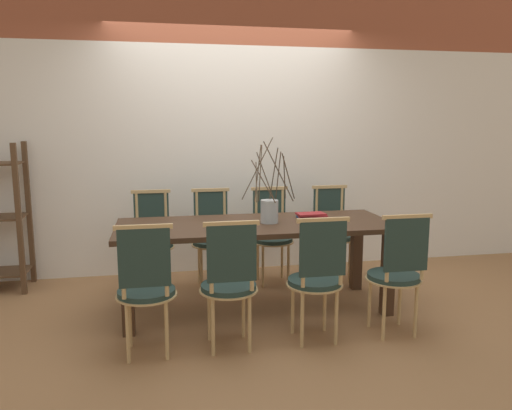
% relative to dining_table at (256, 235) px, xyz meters
% --- Properties ---
extents(ground_plane, '(16.00, 16.00, 0.00)m').
position_rel_dining_table_xyz_m(ground_plane, '(0.00, 0.00, -0.63)').
color(ground_plane, '#9E7047').
extents(wall_rear, '(12.00, 0.06, 3.20)m').
position_rel_dining_table_xyz_m(wall_rear, '(0.00, 1.23, 0.97)').
color(wall_rear, white).
rests_on(wall_rear, ground_plane).
extents(dining_table, '(2.25, 0.87, 0.74)m').
position_rel_dining_table_xyz_m(dining_table, '(0.00, 0.00, 0.00)').
color(dining_table, '#422B1C').
rests_on(dining_table, ground_plane).
extents(chair_near_leftend, '(0.41, 0.41, 0.93)m').
position_rel_dining_table_xyz_m(chair_near_leftend, '(-0.88, -0.71, -0.14)').
color(chair_near_leftend, '#233833').
rests_on(chair_near_leftend, ground_plane).
extents(chair_near_left, '(0.41, 0.41, 0.93)m').
position_rel_dining_table_xyz_m(chair_near_left, '(-0.32, -0.71, -0.14)').
color(chair_near_left, '#233833').
rests_on(chair_near_left, ground_plane).
extents(chair_near_center, '(0.41, 0.41, 0.93)m').
position_rel_dining_table_xyz_m(chair_near_center, '(0.30, -0.71, -0.14)').
color(chair_near_center, '#233833').
rests_on(chair_near_center, ground_plane).
extents(chair_near_right, '(0.41, 0.41, 0.93)m').
position_rel_dining_table_xyz_m(chair_near_right, '(0.90, -0.71, -0.14)').
color(chair_near_right, '#233833').
rests_on(chair_near_right, ground_plane).
extents(chair_far_leftend, '(0.41, 0.41, 0.93)m').
position_rel_dining_table_xyz_m(chair_far_leftend, '(-0.85, 0.71, -0.14)').
color(chair_far_leftend, '#233833').
rests_on(chair_far_leftend, ground_plane).
extents(chair_far_left, '(0.41, 0.41, 0.93)m').
position_rel_dining_table_xyz_m(chair_far_left, '(-0.29, 0.71, -0.14)').
color(chair_far_left, '#233833').
rests_on(chair_far_left, ground_plane).
extents(chair_far_center, '(0.41, 0.41, 0.93)m').
position_rel_dining_table_xyz_m(chair_far_center, '(0.30, 0.71, -0.14)').
color(chair_far_center, '#233833').
rests_on(chair_far_center, ground_plane).
extents(chair_far_right, '(0.41, 0.41, 0.93)m').
position_rel_dining_table_xyz_m(chair_far_right, '(0.92, 0.71, -0.14)').
color(chair_far_right, '#233833').
rests_on(chair_far_right, ground_plane).
extents(vase_centerpiece, '(0.45, 0.45, 0.69)m').
position_rel_dining_table_xyz_m(vase_centerpiece, '(0.11, -0.01, 0.22)').
color(vase_centerpiece, '#B2BCC1').
rests_on(vase_centerpiece, dining_table).
extents(book_stack, '(0.27, 0.18, 0.05)m').
position_rel_dining_table_xyz_m(book_stack, '(0.51, 0.12, 0.12)').
color(book_stack, '#234C8C').
rests_on(book_stack, dining_table).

